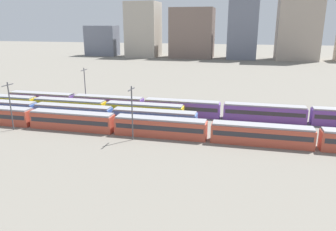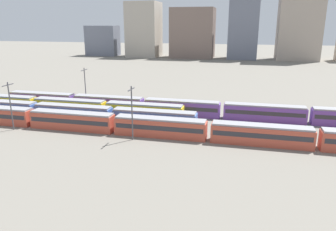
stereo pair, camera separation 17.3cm
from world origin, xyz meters
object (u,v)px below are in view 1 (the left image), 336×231
object	(u,v)px
catenary_pole_2	(132,111)
catenary_pole_0	(10,104)
train_track_0	(209,131)
train_track_2	(70,107)
catenary_pole_1	(85,85)
train_track_1	(73,113)
train_track_3	(222,110)

from	to	relation	value
catenary_pole_2	catenary_pole_0	bearing A→B (deg)	-179.77
train_track_0	catenary_pole_0	xyz separation A→B (m)	(-40.17, -3.16, 3.65)
catenary_pole_2	train_track_2	bearing A→B (deg)	147.12
train_track_0	catenary_pole_1	size ratio (longest dim) A/B	11.00
train_track_0	catenary_pole_1	xyz separation A→B (m)	(-34.91, 18.82, 3.76)
train_track_0	catenary_pole_2	size ratio (longest dim) A/B	10.89
train_track_0	train_track_1	xyz separation A→B (m)	(-31.04, 5.20, -0.00)
catenary_pole_1	train_track_0	bearing A→B (deg)	-28.33
train_track_2	catenary_pole_2	bearing A→B (deg)	-32.88
catenary_pole_1	catenary_pole_2	distance (m)	30.23
train_track_2	catenary_pole_1	xyz separation A→B (m)	(-0.06, 8.42, 3.76)
train_track_1	train_track_3	distance (m)	33.91
train_track_3	catenary_pole_2	size ratio (longest dim) A/B	10.89
train_track_2	catenary_pole_0	xyz separation A→B (m)	(-5.32, -13.56, 3.65)
train_track_0	train_track_1	bearing A→B (deg)	170.49
catenary_pole_1	train_track_2	bearing A→B (deg)	-89.61
train_track_3	catenary_pole_0	bearing A→B (deg)	-155.63
train_track_1	catenary_pole_2	bearing A→B (deg)	-25.90
train_track_3	catenary_pole_1	bearing A→B (deg)	174.91
train_track_2	train_track_0	bearing A→B (deg)	-16.62
catenary_pole_0	train_track_1	bearing A→B (deg)	42.45
catenary_pole_0	catenary_pole_2	xyz separation A→B (m)	(26.13, 0.11, 0.16)
train_track_2	catenary_pole_2	xyz separation A→B (m)	(20.81, -13.45, 3.81)
train_track_0	catenary_pole_0	size ratio (longest dim) A/B	11.24
train_track_2	catenary_pole_2	size ratio (longest dim) A/B	5.40
train_track_1	train_track_2	size ratio (longest dim) A/B	1.00
train_track_2	train_track_3	size ratio (longest dim) A/B	0.50
catenary_pole_0	train_track_3	bearing A→B (deg)	24.37
train_track_0	train_track_2	distance (m)	36.37
train_track_1	catenary_pole_0	world-z (taller)	catenary_pole_0
train_track_2	catenary_pole_0	bearing A→B (deg)	-111.42
train_track_1	train_track_2	xyz separation A→B (m)	(-3.82, 5.20, 0.00)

